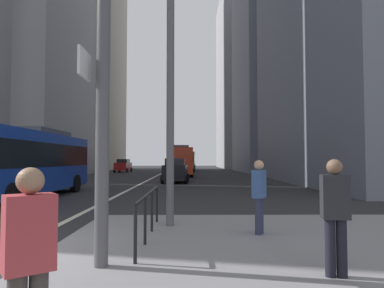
% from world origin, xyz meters
% --- Properties ---
extents(ground_plane, '(160.00, 160.00, 0.00)m').
position_xyz_m(ground_plane, '(0.00, 20.00, 0.00)').
color(ground_plane, '#28282B').
extents(median_island, '(9.00, 10.00, 0.15)m').
position_xyz_m(median_island, '(5.50, -1.00, 0.07)').
color(median_island, gray).
rests_on(median_island, ground).
extents(lane_centre_line, '(0.20, 80.00, 0.01)m').
position_xyz_m(lane_centre_line, '(0.00, 30.00, 0.01)').
color(lane_centre_line, beige).
rests_on(lane_centre_line, ground).
extents(office_tower_left_far, '(12.15, 24.95, 49.91)m').
position_xyz_m(office_tower_left_far, '(-16.00, 55.96, 24.95)').
color(office_tower_left_far, gray).
rests_on(office_tower_left_far, ground).
extents(office_tower_right_mid, '(10.77, 18.33, 47.31)m').
position_xyz_m(office_tower_right_mid, '(17.00, 47.62, 23.65)').
color(office_tower_right_mid, slate).
rests_on(office_tower_right_mid, ground).
extents(office_tower_right_far, '(12.33, 21.00, 39.40)m').
position_xyz_m(office_tower_right_far, '(17.00, 73.14, 19.70)').
color(office_tower_right_far, '#9E9EA3').
rests_on(office_tower_right_far, ground).
extents(city_bus_blue_oncoming, '(2.85, 10.93, 3.40)m').
position_xyz_m(city_bus_blue_oncoming, '(-4.05, 9.73, 1.84)').
color(city_bus_blue_oncoming, '#14389E').
rests_on(city_bus_blue_oncoming, ground).
extents(city_bus_red_receding, '(2.90, 11.12, 3.40)m').
position_xyz_m(city_bus_red_receding, '(2.70, 33.56, 1.84)').
color(city_bus_red_receding, red).
rests_on(city_bus_red_receding, ground).
extents(city_bus_red_distant, '(2.94, 11.54, 3.40)m').
position_xyz_m(city_bus_red_distant, '(3.37, 51.64, 1.84)').
color(city_bus_red_distant, '#198456').
rests_on(city_bus_red_distant, ground).
extents(car_oncoming_mid, '(2.17, 4.24, 1.94)m').
position_xyz_m(car_oncoming_mid, '(-6.03, 44.66, 0.99)').
color(car_oncoming_mid, maroon).
rests_on(car_oncoming_mid, ground).
extents(car_receding_near, '(2.18, 4.50, 1.94)m').
position_xyz_m(car_receding_near, '(2.60, 21.45, 0.99)').
color(car_receding_near, black).
rests_on(car_receding_near, ground).
extents(street_lamp_post, '(5.50, 0.32, 8.00)m').
position_xyz_m(street_lamp_post, '(3.19, 2.28, 5.28)').
color(street_lamp_post, '#56565B').
rests_on(street_lamp_post, median_island).
extents(pedestrian_railing, '(0.06, 3.88, 0.98)m').
position_xyz_m(pedestrian_railing, '(2.80, 0.91, 0.86)').
color(pedestrian_railing, black).
rests_on(pedestrian_railing, median_island).
extents(pedestrian_waiting, '(0.45, 0.42, 1.63)m').
position_xyz_m(pedestrian_waiting, '(2.39, -3.91, 1.05)').
color(pedestrian_waiting, '#423D38').
rests_on(pedestrian_waiting, median_island).
extents(pedestrian_walking, '(0.39, 0.45, 1.68)m').
position_xyz_m(pedestrian_walking, '(5.29, 1.23, 1.08)').
color(pedestrian_walking, '#2D334C').
rests_on(pedestrian_walking, median_island).
extents(pedestrian_far, '(0.41, 0.29, 1.70)m').
position_xyz_m(pedestrian_far, '(5.81, -1.67, 1.10)').
color(pedestrian_far, black).
rests_on(pedestrian_far, median_island).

